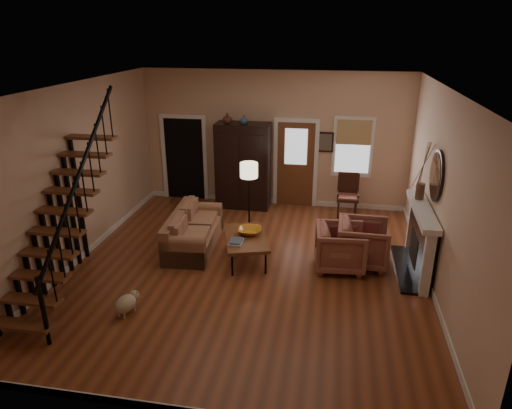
% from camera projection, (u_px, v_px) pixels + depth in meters
% --- Properties ---
extents(room, '(7.00, 7.33, 3.30)m').
position_uv_depth(room, '(243.00, 164.00, 9.65)').
color(room, brown).
rests_on(room, ground).
extents(staircase, '(0.94, 2.80, 3.20)m').
position_uv_depth(staircase, '(58.00, 205.00, 7.18)').
color(staircase, brown).
rests_on(staircase, ground).
extents(fireplace, '(0.33, 1.95, 2.30)m').
position_uv_depth(fireplace, '(423.00, 234.00, 8.20)').
color(fireplace, black).
rests_on(fireplace, ground).
extents(armoire, '(1.30, 0.60, 2.10)m').
position_uv_depth(armoire, '(243.00, 166.00, 11.13)').
color(armoire, black).
rests_on(armoire, ground).
extents(vase_a, '(0.24, 0.24, 0.25)m').
position_uv_depth(vase_a, '(227.00, 118.00, 10.67)').
color(vase_a, '#4C2619').
rests_on(vase_a, armoire).
extents(vase_b, '(0.20, 0.20, 0.21)m').
position_uv_depth(vase_b, '(244.00, 120.00, 10.61)').
color(vase_b, '#334C60').
rests_on(vase_b, armoire).
extents(sofa, '(0.98, 2.02, 0.73)m').
position_uv_depth(sofa, '(194.00, 230.00, 9.25)').
color(sofa, '#966344').
rests_on(sofa, ground).
extents(coffee_table, '(1.11, 1.47, 0.50)m').
position_uv_depth(coffee_table, '(246.00, 248.00, 8.76)').
color(coffee_table, brown).
rests_on(coffee_table, ground).
extents(bowl, '(0.45, 0.45, 0.11)m').
position_uv_depth(bowl, '(250.00, 231.00, 8.77)').
color(bowl, orange).
rests_on(bowl, coffee_table).
extents(books, '(0.24, 0.33, 0.06)m').
position_uv_depth(books, '(236.00, 242.00, 8.40)').
color(books, beige).
rests_on(books, coffee_table).
extents(armchair_left, '(0.97, 0.95, 0.83)m').
position_uv_depth(armchair_left, '(340.00, 248.00, 8.42)').
color(armchair_left, maroon).
rests_on(armchair_left, ground).
extents(armchair_right, '(0.97, 0.94, 0.86)m').
position_uv_depth(armchair_right, '(363.00, 243.00, 8.56)').
color(armchair_right, maroon).
rests_on(armchair_right, ground).
extents(floor_lamp, '(0.39, 0.39, 1.61)m').
position_uv_depth(floor_lamp, '(249.00, 200.00, 9.65)').
color(floor_lamp, black).
rests_on(floor_lamp, ground).
extents(side_chair, '(0.54, 0.54, 1.02)m').
position_uv_depth(side_chair, '(348.00, 196.00, 10.74)').
color(side_chair, '#341A10').
rests_on(side_chair, ground).
extents(dog, '(0.39, 0.51, 0.33)m').
position_uv_depth(dog, '(125.00, 305.00, 7.12)').
color(dog, tan).
rests_on(dog, ground).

